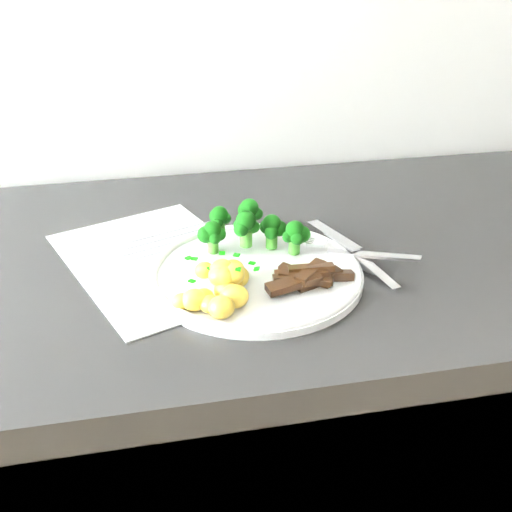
% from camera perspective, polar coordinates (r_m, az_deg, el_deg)
% --- Properties ---
extents(counter, '(2.28, 0.57, 0.86)m').
position_cam_1_polar(counter, '(1.10, 4.01, -19.25)').
color(counter, black).
rests_on(counter, ground).
extents(recipe_paper, '(0.29, 0.34, 0.00)m').
position_cam_1_polar(recipe_paper, '(0.80, -8.77, -0.40)').
color(recipe_paper, silver).
rests_on(recipe_paper, counter).
extents(plate, '(0.26, 0.26, 0.01)m').
position_cam_1_polar(plate, '(0.76, 0.00, -1.52)').
color(plate, white).
rests_on(plate, counter).
extents(broccoli, '(0.14, 0.09, 0.06)m').
position_cam_1_polar(broccoli, '(0.79, -0.45, 2.73)').
color(broccoli, '#2F6F1D').
rests_on(broccoli, plate).
extents(potatoes, '(0.10, 0.11, 0.04)m').
position_cam_1_polar(potatoes, '(0.70, -2.97, -2.72)').
color(potatoes, gold).
rests_on(potatoes, plate).
extents(beef_strips, '(0.11, 0.07, 0.03)m').
position_cam_1_polar(beef_strips, '(0.73, 4.72, -1.84)').
color(beef_strips, black).
rests_on(beef_strips, plate).
extents(fork, '(0.15, 0.11, 0.02)m').
position_cam_1_polar(fork, '(0.79, 8.79, 0.47)').
color(fork, silver).
rests_on(fork, plate).
extents(knife, '(0.06, 0.19, 0.02)m').
position_cam_1_polar(knife, '(0.79, 9.49, -0.40)').
color(knife, silver).
rests_on(knife, plate).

